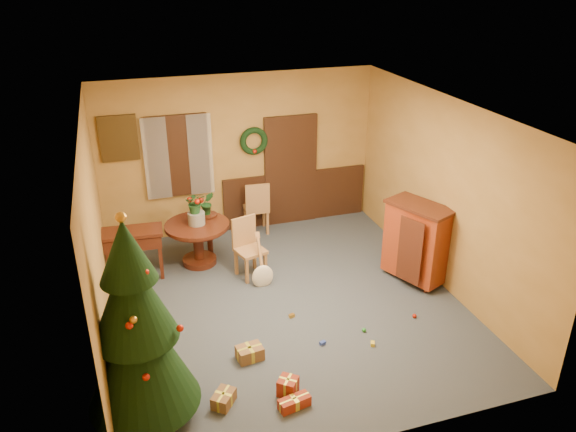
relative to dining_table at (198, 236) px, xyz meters
name	(u,v)px	position (x,y,z in m)	size (l,w,h in m)	color
room_envelope	(252,171)	(1.22, 1.10, 0.61)	(5.50, 5.50, 5.50)	#323A49
dining_table	(198,236)	(0.00, 0.00, 0.00)	(1.06, 1.06, 0.73)	#33100B
urn	(196,218)	(0.00, 0.00, 0.32)	(0.28, 0.28, 0.20)	slate
centerpiece_plant	(195,202)	(0.00, 0.00, 0.60)	(0.32, 0.28, 0.36)	#1E4C23
chair_near	(248,245)	(0.70, -0.59, 0.01)	(0.52, 0.52, 0.98)	#A16840
chair_far	(257,206)	(1.22, 0.80, 0.04)	(0.47, 0.47, 1.02)	#A16840
guitar	(262,263)	(0.82, -1.02, -0.11)	(0.34, 0.16, 0.81)	white
plant_stand	(209,229)	(0.23, 0.24, -0.03)	(0.30, 0.30, 0.77)	#33100B
stand_plant	(207,203)	(0.23, 0.24, 0.46)	(0.22, 0.18, 0.40)	#19471E
christmas_tree	(136,328)	(-1.14, -3.28, 0.68)	(1.22, 1.22, 2.51)	#382111
writing_desk	(133,242)	(-1.03, -0.13, 0.11)	(0.96, 0.52, 0.83)	#33100B
sideboard	(417,240)	(3.16, -1.56, 0.18)	(0.89, 1.14, 1.30)	#541F09
gift_a	(250,353)	(0.20, -2.66, -0.42)	(0.35, 0.28, 0.18)	brown
gift_b	(288,386)	(0.47, -3.42, -0.40)	(0.30, 0.30, 0.22)	maroon
gift_c	(224,399)	(-0.29, -3.36, -0.43)	(0.34, 0.35, 0.16)	brown
gift_d	(294,403)	(0.47, -3.66, -0.44)	(0.39, 0.22, 0.13)	maroon
toy_a	(323,343)	(1.19, -2.69, -0.48)	(0.08, 0.05, 0.05)	#273FAA
toy_b	(364,330)	(1.83, -2.60, -0.48)	(0.06, 0.06, 0.06)	green
toy_c	(373,344)	(1.81, -2.90, -0.48)	(0.08, 0.05, 0.05)	yellow
toy_d	(414,316)	(2.66, -2.51, -0.48)	(0.06, 0.06, 0.06)	red
toy_e	(292,316)	(0.99, -1.97, -0.48)	(0.08, 0.05, 0.05)	gold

